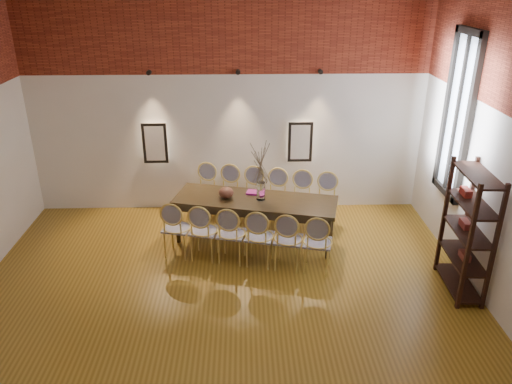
{
  "coord_description": "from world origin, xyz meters",
  "views": [
    {
      "loc": [
        0.26,
        -5.1,
        4.1
      ],
      "look_at": [
        0.46,
        1.79,
        1.05
      ],
      "focal_mm": 35.0,
      "sensor_mm": 36.0,
      "label": 1
    }
  ],
  "objects_px": {
    "chair_far_d": "(276,198)",
    "chair_far_f": "(326,203)",
    "chair_near_a": "(177,228)",
    "chair_near_c": "(232,233)",
    "book": "(255,193)",
    "chair_near_e": "(288,239)",
    "chair_far_b": "(228,194)",
    "chair_far_e": "(301,201)",
    "bowl": "(226,193)",
    "chair_near_f": "(318,242)",
    "chair_near_b": "(204,230)",
    "chair_far_a": "(205,192)",
    "shelving_rack": "(468,232)",
    "chair_far_c": "(252,196)",
    "chair_near_d": "(260,236)",
    "vase": "(261,191)",
    "dining_table": "(255,220)"
  },
  "relations": [
    {
      "from": "dining_table",
      "to": "chair_near_b",
      "type": "xyz_separation_m",
      "value": [
        -0.8,
        -0.52,
        0.09
      ]
    },
    {
      "from": "chair_far_c",
      "to": "chair_far_f",
      "type": "bearing_deg",
      "value": -180.0
    },
    {
      "from": "chair_far_d",
      "to": "shelving_rack",
      "type": "height_order",
      "value": "shelving_rack"
    },
    {
      "from": "chair_far_a",
      "to": "vase",
      "type": "distance_m",
      "value": 1.44
    },
    {
      "from": "chair_far_a",
      "to": "shelving_rack",
      "type": "bearing_deg",
      "value": 160.91
    },
    {
      "from": "chair_near_f",
      "to": "chair_far_e",
      "type": "bearing_deg",
      "value": 107.27
    },
    {
      "from": "chair_near_f",
      "to": "chair_far_d",
      "type": "relative_size",
      "value": 1.0
    },
    {
      "from": "chair_near_a",
      "to": "chair_far_a",
      "type": "height_order",
      "value": "same"
    },
    {
      "from": "chair_near_a",
      "to": "chair_near_c",
      "type": "xyz_separation_m",
      "value": [
        0.84,
        -0.21,
        0.0
      ]
    },
    {
      "from": "chair_near_e",
      "to": "chair_far_b",
      "type": "bearing_deg",
      "value": 133.0
    },
    {
      "from": "vase",
      "to": "chair_near_d",
      "type": "bearing_deg",
      "value": -93.53
    },
    {
      "from": "chair_far_d",
      "to": "book",
      "type": "relative_size",
      "value": 3.62
    },
    {
      "from": "dining_table",
      "to": "chair_near_e",
      "type": "relative_size",
      "value": 2.77
    },
    {
      "from": "dining_table",
      "to": "chair_near_e",
      "type": "height_order",
      "value": "chair_near_e"
    },
    {
      "from": "chair_near_d",
      "to": "chair_far_d",
      "type": "distance_m",
      "value": 1.4
    },
    {
      "from": "chair_near_b",
      "to": "chair_far_b",
      "type": "bearing_deg",
      "value": 90.0
    },
    {
      "from": "chair_far_a",
      "to": "chair_far_e",
      "type": "bearing_deg",
      "value": -180.0
    },
    {
      "from": "chair_near_e",
      "to": "chair_far_c",
      "type": "distance_m",
      "value": 1.65
    },
    {
      "from": "shelving_rack",
      "to": "vase",
      "type": "bearing_deg",
      "value": 155.11
    },
    {
      "from": "chair_far_b",
      "to": "chair_far_a",
      "type": "bearing_deg",
      "value": 0.0
    },
    {
      "from": "chair_near_f",
      "to": "bowl",
      "type": "height_order",
      "value": "chair_near_f"
    },
    {
      "from": "chair_near_a",
      "to": "chair_near_f",
      "type": "relative_size",
      "value": 1.0
    },
    {
      "from": "chair_near_c",
      "to": "book",
      "type": "xyz_separation_m",
      "value": [
        0.37,
        0.85,
        0.3
      ]
    },
    {
      "from": "shelving_rack",
      "to": "chair_far_d",
      "type": "bearing_deg",
      "value": 142.36
    },
    {
      "from": "vase",
      "to": "book",
      "type": "distance_m",
      "value": 0.29
    },
    {
      "from": "chair_near_c",
      "to": "chair_far_e",
      "type": "bearing_deg",
      "value": 58.13
    },
    {
      "from": "chair_near_a",
      "to": "bowl",
      "type": "distance_m",
      "value": 0.97
    },
    {
      "from": "chair_near_d",
      "to": "bowl",
      "type": "relative_size",
      "value": 3.92
    },
    {
      "from": "chair_near_b",
      "to": "bowl",
      "type": "height_order",
      "value": "chair_near_b"
    },
    {
      "from": "chair_far_d",
      "to": "chair_far_f",
      "type": "xyz_separation_m",
      "value": [
        0.84,
        -0.21,
        0.0
      ]
    },
    {
      "from": "chair_near_f",
      "to": "chair_far_b",
      "type": "bearing_deg",
      "value": 141.19
    },
    {
      "from": "dining_table",
      "to": "book",
      "type": "height_order",
      "value": "book"
    },
    {
      "from": "chair_far_e",
      "to": "dining_table",
      "type": "bearing_deg",
      "value": 47.0
    },
    {
      "from": "chair_near_c",
      "to": "chair_far_b",
      "type": "distance_m",
      "value": 1.46
    },
    {
      "from": "chair_far_a",
      "to": "bowl",
      "type": "xyz_separation_m",
      "value": [
        0.42,
        -0.87,
        0.37
      ]
    },
    {
      "from": "chair_far_d",
      "to": "bowl",
      "type": "relative_size",
      "value": 3.92
    },
    {
      "from": "bowl",
      "to": "chair_near_c",
      "type": "bearing_deg",
      "value": -82.39
    },
    {
      "from": "chair_near_e",
      "to": "chair_far_f",
      "type": "distance_m",
      "value": 1.46
    },
    {
      "from": "chair_near_c",
      "to": "chair_near_f",
      "type": "distance_m",
      "value": 1.3
    },
    {
      "from": "chair_near_e",
      "to": "vase",
      "type": "bearing_deg",
      "value": 128.73
    },
    {
      "from": "chair_near_f",
      "to": "chair_near_b",
      "type": "bearing_deg",
      "value": 180.0
    },
    {
      "from": "chair_near_f",
      "to": "chair_far_a",
      "type": "relative_size",
      "value": 1.0
    },
    {
      "from": "chair_far_d",
      "to": "chair_far_c",
      "type": "bearing_deg",
      "value": 0.0
    },
    {
      "from": "chair_near_d",
      "to": "chair_far_f",
      "type": "bearing_deg",
      "value": 58.13
    },
    {
      "from": "chair_near_e",
      "to": "chair_far_e",
      "type": "relative_size",
      "value": 1.0
    },
    {
      "from": "chair_near_a",
      "to": "chair_far_c",
      "type": "xyz_separation_m",
      "value": [
        1.18,
        1.15,
        0.0
      ]
    },
    {
      "from": "chair_near_c",
      "to": "chair_near_a",
      "type": "bearing_deg",
      "value": -180.0
    },
    {
      "from": "chair_near_b",
      "to": "chair_near_c",
      "type": "relative_size",
      "value": 1.0
    },
    {
      "from": "dining_table",
      "to": "chair_near_e",
      "type": "bearing_deg",
      "value": -47.0
    },
    {
      "from": "chair_near_a",
      "to": "chair_far_d",
      "type": "bearing_deg",
      "value": 47.0
    }
  ]
}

